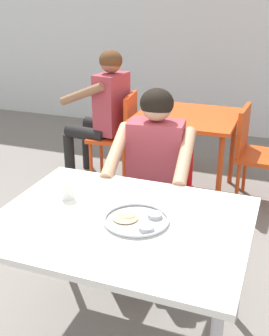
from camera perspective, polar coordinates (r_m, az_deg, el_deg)
name	(u,v)px	position (r m, az deg, el deg)	size (l,w,h in m)	color
table_foreground	(121,232)	(1.96, -1.79, -8.72)	(1.15, 0.89, 0.74)	white
thali_tray	(137,220)	(1.90, 0.30, -7.04)	(0.30, 0.30, 0.03)	#B7BABF
drinking_cup	(67,188)	(2.12, -9.12, -2.67)	(0.07, 0.07, 0.11)	white
chair_foreground	(159,185)	(2.87, 3.41, -2.32)	(0.48, 0.45, 0.81)	red
diner_foreground	(153,167)	(2.58, 2.48, 0.10)	(0.53, 0.58, 1.17)	#242424
table_background_red	(187,125)	(3.67, 7.07, 5.82)	(0.85, 0.82, 0.73)	#E04C19
chair_red_left	(120,132)	(3.88, -2.05, 4.92)	(0.44, 0.43, 0.86)	#D84719
chair_red_right	(256,149)	(3.66, 16.15, 2.48)	(0.46, 0.45, 0.83)	#CD4717
patron_background	(103,105)	(3.90, -4.23, 8.48)	(0.59, 0.54, 1.24)	black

